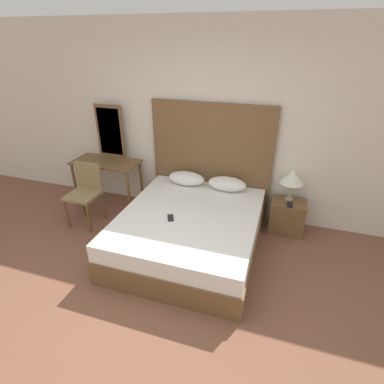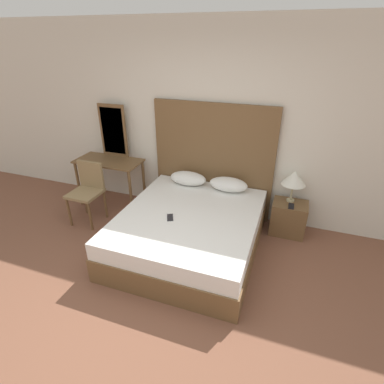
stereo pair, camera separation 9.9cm
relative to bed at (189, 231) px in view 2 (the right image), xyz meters
name	(u,v)px [view 2 (the right image)]	position (x,y,z in m)	size (l,w,h in m)	color
ground_plane	(142,319)	(-0.05, -1.21, -0.26)	(16.00, 16.00, 0.00)	brown
wall_back	(212,124)	(-0.05, 1.06, 1.09)	(10.00, 0.06, 2.70)	silver
bed	(189,231)	(0.00, 0.00, 0.00)	(1.67, 1.92, 0.52)	brown
headboard	(213,161)	(0.00, 0.98, 0.58)	(1.76, 0.05, 1.67)	brown
pillow_left	(188,178)	(-0.30, 0.77, 0.35)	(0.54, 0.29, 0.19)	white
pillow_right	(228,184)	(0.30, 0.77, 0.35)	(0.54, 0.29, 0.19)	white
phone_on_bed	(170,217)	(-0.18, -0.17, 0.27)	(0.13, 0.17, 0.01)	#232328
nightstand	(288,218)	(1.16, 0.78, -0.02)	(0.46, 0.35, 0.46)	brown
table_lamp	(294,178)	(1.15, 0.85, 0.55)	(0.32, 0.32, 0.44)	tan
phone_on_nightstand	(291,206)	(1.17, 0.69, 0.21)	(0.07, 0.15, 0.01)	black
vanity_desk	(109,168)	(-1.58, 0.69, 0.37)	(1.02, 0.50, 0.75)	brown
vanity_mirror	(113,131)	(-1.58, 0.91, 0.90)	(0.44, 0.03, 0.81)	brown
chair	(88,188)	(-1.61, 0.17, 0.26)	(0.42, 0.42, 0.88)	olive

